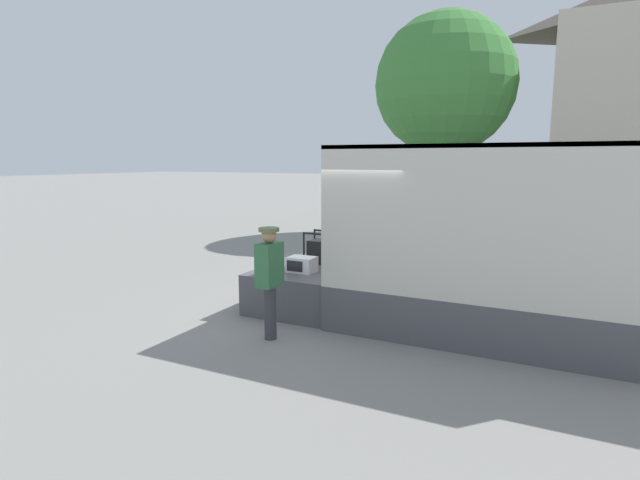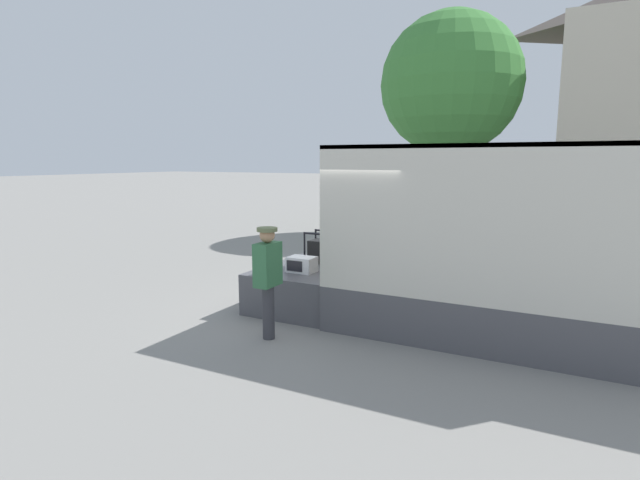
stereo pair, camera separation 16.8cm
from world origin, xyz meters
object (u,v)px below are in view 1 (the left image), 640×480
Objects in this scene: box_truck at (598,279)px; street_tree at (445,85)px; microwave at (302,264)px; portable_generator at (323,251)px; worker_person at (270,272)px.

box_truck is 0.82× the size of street_tree.
microwave is 0.78× the size of portable_generator.
worker_person is (-4.29, -1.81, 0.04)m from box_truck.
box_truck is at bearing 5.32° from microwave.
worker_person is at bearing -89.18° from street_tree.
portable_generator is 0.08× the size of street_tree.
box_truck is 4.55m from portable_generator.
street_tree is at bearing 90.82° from worker_person.
portable_generator is (-0.02, 0.87, 0.09)m from microwave.
portable_generator is at bearing 174.34° from box_truck.
street_tree is (-0.17, 11.62, 4.15)m from worker_person.
worker_person is 12.34m from street_tree.
portable_generator is at bearing 91.37° from microwave.
worker_person is (0.22, -1.39, 0.18)m from microwave.
portable_generator is 10.28m from street_tree.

